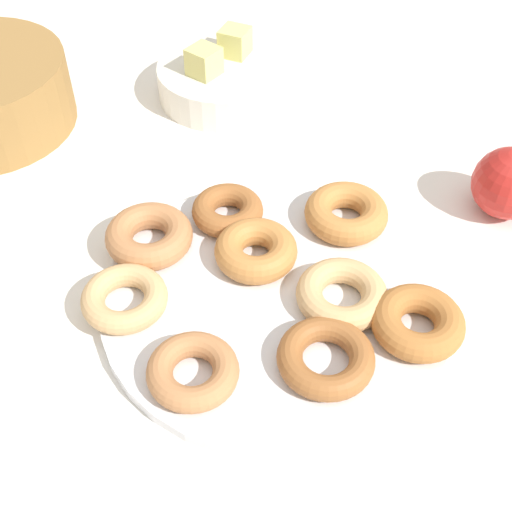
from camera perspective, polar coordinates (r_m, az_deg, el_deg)
name	(u,v)px	position (r m, az deg, el deg)	size (l,w,h in m)	color
ground_plane	(276,302)	(0.68, 1.65, -3.89)	(2.40, 2.40, 0.00)	white
donut_plate	(276,298)	(0.67, 1.66, -3.55)	(0.34, 0.34, 0.01)	silver
donut_0	(256,251)	(0.69, -0.01, 0.46)	(0.08, 0.08, 0.03)	#BC7A3D
donut_1	(193,371)	(0.60, -5.30, -9.56)	(0.08, 0.08, 0.02)	#B27547
donut_2	(125,298)	(0.66, -10.93, -3.49)	(0.08, 0.08, 0.02)	tan
donut_3	(418,322)	(0.64, 13.36, -5.42)	(0.09, 0.09, 0.03)	#AD6B33
donut_4	(342,294)	(0.65, 7.18, -3.20)	(0.09, 0.09, 0.03)	tan
donut_5	(228,210)	(0.73, -2.39, 3.82)	(0.08, 0.08, 0.02)	#995B2D
donut_6	(326,358)	(0.61, 5.85, -8.45)	(0.09, 0.09, 0.02)	#995B2D
donut_7	(346,213)	(0.73, 7.54, 3.57)	(0.09, 0.09, 0.03)	#BC7A3D
donut_8	(149,236)	(0.71, -8.92, 1.67)	(0.09, 0.09, 0.03)	#B27547
fruit_bowl	(224,81)	(0.94, -2.70, 14.42)	(0.18, 0.18, 0.04)	silver
melon_chunk_left	(204,61)	(0.91, -4.37, 15.91)	(0.04, 0.04, 0.04)	#DBD67A
melon_chunk_right	(235,42)	(0.95, -1.78, 17.46)	(0.04, 0.04, 0.04)	#DBD67A
apple	(509,183)	(0.79, 20.36, 5.73)	(0.08, 0.08, 0.08)	red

